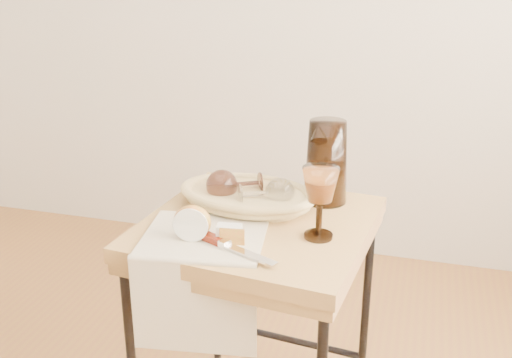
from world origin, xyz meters
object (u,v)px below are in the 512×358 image
(goblet_lying_b, at_px, (263,193))
(side_table, at_px, (258,337))
(pitcher, at_px, (326,162))
(goblet_lying_a, at_px, (238,184))
(tea_towel, at_px, (204,236))
(apple_half, at_px, (192,221))
(wine_goblet, at_px, (320,203))
(bread_basket, at_px, (247,198))
(table_knife, at_px, (228,244))

(goblet_lying_b, bearing_deg, side_table, -112.18)
(pitcher, bearing_deg, goblet_lying_a, -178.92)
(goblet_lying_a, height_order, goblet_lying_b, goblet_lying_a)
(goblet_lying_b, xyz_separation_m, pitcher, (0.14, 0.11, 0.06))
(tea_towel, height_order, apple_half, apple_half)
(side_table, relative_size, pitcher, 2.64)
(wine_goblet, bearing_deg, pitcher, 96.01)
(side_table, distance_m, bread_basket, 0.39)
(pitcher, xyz_separation_m, apple_half, (-0.26, -0.32, -0.07))
(side_table, relative_size, wine_goblet, 3.92)
(bread_basket, bearing_deg, tea_towel, -96.95)
(tea_towel, xyz_separation_m, bread_basket, (0.05, 0.21, 0.02))
(side_table, relative_size, bread_basket, 2.12)
(goblet_lying_a, relative_size, wine_goblet, 0.78)
(bread_basket, distance_m, pitcher, 0.23)
(tea_towel, height_order, bread_basket, bread_basket)
(tea_towel, relative_size, bread_basket, 0.87)
(goblet_lying_a, height_order, apple_half, goblet_lying_a)
(pitcher, bearing_deg, wine_goblet, -102.85)
(pitcher, bearing_deg, table_knife, -133.88)
(apple_half, bearing_deg, pitcher, 42.02)
(bread_basket, height_order, pitcher, pitcher)
(pitcher, relative_size, apple_half, 2.96)
(goblet_lying_a, relative_size, goblet_lying_b, 1.12)
(side_table, bearing_deg, table_knife, -97.49)
(apple_half, bearing_deg, goblet_lying_a, 72.11)
(goblet_lying_b, relative_size, table_knife, 0.50)
(side_table, bearing_deg, pitcher, 51.23)
(tea_towel, bearing_deg, goblet_lying_b, 54.98)
(goblet_lying_a, bearing_deg, wine_goblet, 121.25)
(pitcher, xyz_separation_m, table_knife, (-0.16, -0.35, -0.10))
(side_table, xyz_separation_m, apple_half, (-0.12, -0.15, 0.40))
(bread_basket, bearing_deg, pitcher, 31.67)
(bread_basket, bearing_deg, apple_half, -100.98)
(side_table, height_order, apple_half, apple_half)
(tea_towel, xyz_separation_m, goblet_lying_a, (0.02, 0.22, 0.05))
(pitcher, bearing_deg, tea_towel, -146.97)
(tea_towel, height_order, goblet_lying_a, goblet_lying_a)
(goblet_lying_a, height_order, table_knife, goblet_lying_a)
(goblet_lying_a, relative_size, apple_half, 1.55)
(table_knife, bearing_deg, goblet_lying_a, 126.38)
(bread_basket, relative_size, apple_half, 3.69)
(goblet_lying_a, distance_m, goblet_lying_b, 0.09)
(tea_towel, xyz_separation_m, wine_goblet, (0.26, 0.08, 0.09))
(wine_goblet, bearing_deg, table_knife, -146.92)
(wine_goblet, height_order, table_knife, wine_goblet)
(goblet_lying_b, relative_size, wine_goblet, 0.70)
(wine_goblet, distance_m, apple_half, 0.30)
(wine_goblet, bearing_deg, tea_towel, -163.95)
(tea_towel, distance_m, table_knife, 0.09)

